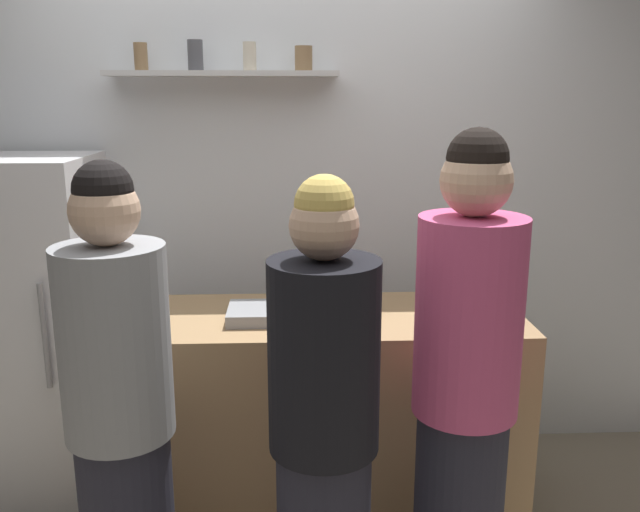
{
  "coord_description": "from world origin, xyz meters",
  "views": [
    {
      "loc": [
        0.05,
        -2.07,
        1.82
      ],
      "look_at": [
        0.16,
        0.54,
        1.18
      ],
      "focal_mm": 37.36,
      "sensor_mm": 36.0,
      "label": 1
    }
  ],
  "objects_px": {
    "water_bottle_plastic": "(370,290)",
    "person_pink_top": "(464,397)",
    "wine_bottle_pale_glass": "(485,298)",
    "wine_bottle_amber_glass": "(502,288)",
    "person_blonde": "(324,437)",
    "refrigerator": "(36,328)",
    "wine_bottle_green_glass": "(132,289)",
    "baking_pan": "(270,313)",
    "utensil_holder": "(437,300)",
    "person_grey_hoodie": "(121,422)"
  },
  "relations": [
    {
      "from": "person_blonde",
      "to": "person_grey_hoodie",
      "type": "bearing_deg",
      "value": -139.86
    },
    {
      "from": "wine_bottle_green_glass",
      "to": "person_pink_top",
      "type": "bearing_deg",
      "value": -28.06
    },
    {
      "from": "person_pink_top",
      "to": "person_blonde",
      "type": "distance_m",
      "value": 0.48
    },
    {
      "from": "person_grey_hoodie",
      "to": "wine_bottle_pale_glass",
      "type": "bearing_deg",
      "value": 106.28
    },
    {
      "from": "wine_bottle_green_glass",
      "to": "person_blonde",
      "type": "relative_size",
      "value": 0.19
    },
    {
      "from": "person_pink_top",
      "to": "person_blonde",
      "type": "relative_size",
      "value": 1.08
    },
    {
      "from": "person_blonde",
      "to": "utensil_holder",
      "type": "bearing_deg",
      "value": 103.32
    },
    {
      "from": "utensil_holder",
      "to": "wine_bottle_green_glass",
      "type": "relative_size",
      "value": 0.68
    },
    {
      "from": "baking_pan",
      "to": "wine_bottle_pale_glass",
      "type": "relative_size",
      "value": 1.14
    },
    {
      "from": "wine_bottle_amber_glass",
      "to": "person_grey_hoodie",
      "type": "distance_m",
      "value": 1.56
    },
    {
      "from": "baking_pan",
      "to": "person_pink_top",
      "type": "xyz_separation_m",
      "value": [
        0.65,
        -0.59,
        -0.1
      ]
    },
    {
      "from": "utensil_holder",
      "to": "person_blonde",
      "type": "bearing_deg",
      "value": -124.08
    },
    {
      "from": "baking_pan",
      "to": "person_pink_top",
      "type": "distance_m",
      "value": 0.88
    },
    {
      "from": "wine_bottle_pale_glass",
      "to": "person_pink_top",
      "type": "xyz_separation_m",
      "value": [
        -0.2,
        -0.49,
        -0.18
      ]
    },
    {
      "from": "wine_bottle_green_glass",
      "to": "water_bottle_plastic",
      "type": "bearing_deg",
      "value": -0.4
    },
    {
      "from": "refrigerator",
      "to": "person_grey_hoodie",
      "type": "height_order",
      "value": "person_grey_hoodie"
    },
    {
      "from": "person_pink_top",
      "to": "person_blonde",
      "type": "xyz_separation_m",
      "value": [
        -0.46,
        -0.1,
        -0.07
      ]
    },
    {
      "from": "wine_bottle_pale_glass",
      "to": "person_blonde",
      "type": "relative_size",
      "value": 0.19
    },
    {
      "from": "utensil_holder",
      "to": "wine_bottle_green_glass",
      "type": "bearing_deg",
      "value": 179.96
    },
    {
      "from": "refrigerator",
      "to": "water_bottle_plastic",
      "type": "xyz_separation_m",
      "value": [
        1.49,
        -0.31,
        0.26
      ]
    },
    {
      "from": "wine_bottle_pale_glass",
      "to": "person_grey_hoodie",
      "type": "relative_size",
      "value": 0.18
    },
    {
      "from": "baking_pan",
      "to": "wine_bottle_amber_glass",
      "type": "relative_size",
      "value": 1.13
    },
    {
      "from": "wine_bottle_pale_glass",
      "to": "water_bottle_plastic",
      "type": "bearing_deg",
      "value": 161.52
    },
    {
      "from": "wine_bottle_green_glass",
      "to": "person_grey_hoodie",
      "type": "height_order",
      "value": "person_grey_hoodie"
    },
    {
      "from": "wine_bottle_amber_glass",
      "to": "person_blonde",
      "type": "distance_m",
      "value": 1.08
    },
    {
      "from": "wine_bottle_green_glass",
      "to": "water_bottle_plastic",
      "type": "relative_size",
      "value": 1.31
    },
    {
      "from": "refrigerator",
      "to": "wine_bottle_pale_glass",
      "type": "bearing_deg",
      "value": -13.41
    },
    {
      "from": "water_bottle_plastic",
      "to": "wine_bottle_green_glass",
      "type": "bearing_deg",
      "value": 179.6
    },
    {
      "from": "person_pink_top",
      "to": "person_blonde",
      "type": "bearing_deg",
      "value": 73.52
    },
    {
      "from": "baking_pan",
      "to": "utensil_holder",
      "type": "bearing_deg",
      "value": 4.11
    },
    {
      "from": "baking_pan",
      "to": "water_bottle_plastic",
      "type": "relative_size",
      "value": 1.43
    },
    {
      "from": "wine_bottle_green_glass",
      "to": "person_blonde",
      "type": "xyz_separation_m",
      "value": [
        0.74,
        -0.75,
        -0.26
      ]
    },
    {
      "from": "baking_pan",
      "to": "wine_bottle_green_glass",
      "type": "distance_m",
      "value": 0.57
    },
    {
      "from": "wine_bottle_amber_glass",
      "to": "person_pink_top",
      "type": "xyz_separation_m",
      "value": [
        -0.3,
        -0.62,
        -0.18
      ]
    },
    {
      "from": "wine_bottle_green_glass",
      "to": "person_pink_top",
      "type": "distance_m",
      "value": 1.38
    },
    {
      "from": "wine_bottle_amber_glass",
      "to": "person_blonde",
      "type": "height_order",
      "value": "person_blonde"
    },
    {
      "from": "baking_pan",
      "to": "person_grey_hoodie",
      "type": "height_order",
      "value": "person_grey_hoodie"
    },
    {
      "from": "wine_bottle_amber_glass",
      "to": "water_bottle_plastic",
      "type": "xyz_separation_m",
      "value": [
        -0.54,
        0.02,
        -0.0
      ]
    },
    {
      "from": "baking_pan",
      "to": "utensil_holder",
      "type": "relative_size",
      "value": 1.6
    },
    {
      "from": "utensil_holder",
      "to": "person_grey_hoodie",
      "type": "xyz_separation_m",
      "value": [
        -1.15,
        -0.67,
        -0.18
      ]
    },
    {
      "from": "refrigerator",
      "to": "wine_bottle_green_glass",
      "type": "xyz_separation_m",
      "value": [
        0.52,
        -0.31,
        0.27
      ]
    },
    {
      "from": "water_bottle_plastic",
      "to": "person_pink_top",
      "type": "height_order",
      "value": "person_pink_top"
    },
    {
      "from": "person_grey_hoodie",
      "to": "person_blonde",
      "type": "relative_size",
      "value": 1.02
    },
    {
      "from": "wine_bottle_amber_glass",
      "to": "wine_bottle_pale_glass",
      "type": "xyz_separation_m",
      "value": [
        -0.11,
        -0.13,
        -0.0
      ]
    },
    {
      "from": "refrigerator",
      "to": "wine_bottle_pale_glass",
      "type": "relative_size",
      "value": 5.21
    },
    {
      "from": "refrigerator",
      "to": "person_pink_top",
      "type": "distance_m",
      "value": 1.98
    },
    {
      "from": "refrigerator",
      "to": "baking_pan",
      "type": "bearing_deg",
      "value": -18.26
    },
    {
      "from": "person_blonde",
      "to": "water_bottle_plastic",
      "type": "bearing_deg",
      "value": 120.61
    },
    {
      "from": "water_bottle_plastic",
      "to": "person_pink_top",
      "type": "relative_size",
      "value": 0.14
    },
    {
      "from": "utensil_holder",
      "to": "person_grey_hoodie",
      "type": "bearing_deg",
      "value": -149.86
    }
  ]
}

